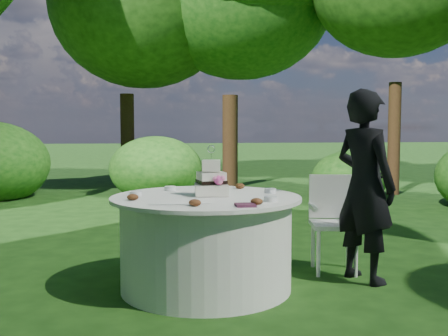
{
  "coord_description": "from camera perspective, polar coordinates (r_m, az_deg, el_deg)",
  "views": [
    {
      "loc": [
        -0.48,
        -4.24,
        1.33
      ],
      "look_at": [
        0.15,
        0.0,
        1.0
      ],
      "focal_mm": 42.0,
      "sensor_mm": 36.0,
      "label": 1
    }
  ],
  "objects": [
    {
      "name": "feather_plume",
      "position": [
        3.84,
        -4.74,
        -3.9
      ],
      "size": [
        0.48,
        0.07,
        0.01
      ],
      "primitive_type": "ellipsoid",
      "color": "white",
      "rests_on": "table"
    },
    {
      "name": "guest",
      "position": [
        4.67,
        15.07,
        -1.91
      ],
      "size": [
        0.62,
        0.72,
        1.66
      ],
      "primitive_type": "imported",
      "rotation": [
        0.0,
        0.0,
        2.01
      ],
      "color": "black",
      "rests_on": "ground"
    },
    {
      "name": "petal_cups",
      "position": [
        4.11,
        -1.86,
        -3.08
      ],
      "size": [
        1.04,
        1.09,
        0.05
      ],
      "color": "#562D16",
      "rests_on": "table"
    },
    {
      "name": "chair",
      "position": [
        5.0,
        11.75,
        -5.04
      ],
      "size": [
        0.48,
        0.47,
        0.89
      ],
      "color": "white",
      "rests_on": "ground"
    },
    {
      "name": "ground",
      "position": [
        4.47,
        -1.95,
        -12.92
      ],
      "size": [
        80.0,
        80.0,
        0.0
      ],
      "primitive_type": "plane",
      "color": "#14340E",
      "rests_on": "ground"
    },
    {
      "name": "table",
      "position": [
        4.37,
        -1.97,
        -8.05
      ],
      "size": [
        1.56,
        1.56,
        0.77
      ],
      "color": "silver",
      "rests_on": "ground"
    },
    {
      "name": "cake",
      "position": [
        4.32,
        -1.37,
        -1.52
      ],
      "size": [
        0.28,
        0.29,
        0.41
      ],
      "color": "silver",
      "rests_on": "table"
    },
    {
      "name": "napkins",
      "position": [
        3.75,
        2.34,
        -4.05
      ],
      "size": [
        0.14,
        0.14,
        0.02
      ],
      "primitive_type": "cube",
      "color": "#491F35",
      "rests_on": "table"
    },
    {
      "name": "votives",
      "position": [
        4.36,
        -1.5,
        -2.71
      ],
      "size": [
        1.24,
        0.9,
        0.04
      ],
      "color": "silver",
      "rests_on": "table"
    }
  ]
}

